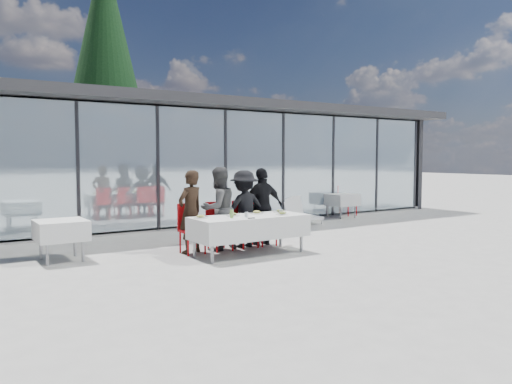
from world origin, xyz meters
TOP-DOWN VIEW (x-y plane):
  - ground at (0.00, 0.00)m, footprint 90.00×90.00m
  - pavilion at (2.00, 8.16)m, footprint 14.80×8.80m
  - dining_table at (-0.57, 0.27)m, footprint 2.26×0.96m
  - diner_a at (-1.46, 1.01)m, footprint 0.75×0.75m
  - diner_chair_a at (-1.46, 1.02)m, footprint 0.44×0.44m
  - diner_b at (-0.84, 1.01)m, footprint 0.95×0.95m
  - diner_chair_b at (-0.84, 1.02)m, footprint 0.44×0.44m
  - diner_c at (-0.23, 1.01)m, footprint 1.05×1.05m
  - diner_chair_c at (-0.23, 1.02)m, footprint 0.44×0.44m
  - diner_d at (0.23, 1.01)m, footprint 1.00×1.00m
  - diner_chair_d at (0.23, 1.02)m, footprint 0.44×0.44m
  - plate_a at (-1.53, 0.44)m, footprint 0.27×0.27m
  - plate_b at (-0.85, 0.42)m, footprint 0.27×0.27m
  - plate_c at (-0.26, 0.48)m, footprint 0.27×0.27m
  - plate_d at (0.26, 0.41)m, footprint 0.27×0.27m
  - plate_extra at (0.07, 0.06)m, footprint 0.27×0.27m
  - juice_bottle at (-1.03, 0.16)m, footprint 0.06×0.06m
  - drinking_glasses at (-0.33, 0.11)m, footprint 0.87×0.08m
  - folded_eyeglasses at (-0.76, -0.10)m, footprint 0.14×0.03m
  - spare_table_left at (-3.75, 1.63)m, footprint 0.86×0.86m
  - spare_table_right at (4.98, 3.68)m, footprint 0.86×0.86m
  - spare_chair_a at (5.54, 4.06)m, footprint 0.57×0.57m
  - spare_chair_b at (5.30, 4.17)m, footprint 0.53×0.53m
  - lounger at (3.24, 3.56)m, footprint 0.75×1.39m
  - conifer_tree at (0.50, 13.00)m, footprint 4.00×4.00m

SIDE VIEW (x-z plane):
  - ground at x=0.00m, z-range 0.00..0.00m
  - lounger at x=3.24m, z-range -0.10..0.62m
  - diner_chair_a at x=-1.46m, z-range 0.05..1.03m
  - diner_chair_b at x=-0.84m, z-range 0.05..1.03m
  - diner_chair_c at x=-0.23m, z-range 0.05..1.03m
  - diner_chair_d at x=0.23m, z-range 0.05..1.03m
  - spare_chair_a at x=5.54m, z-range 0.05..1.03m
  - spare_chair_b at x=5.30m, z-range 0.05..1.03m
  - dining_table at x=-0.57m, z-range 0.16..0.91m
  - spare_table_left at x=-3.75m, z-range 0.18..0.92m
  - spare_table_right at x=4.98m, z-range 0.18..0.92m
  - folded_eyeglasses at x=-0.76m, z-range 0.75..0.76m
  - plate_a at x=-1.53m, z-range 0.74..0.81m
  - plate_b at x=-0.85m, z-range 0.74..0.81m
  - plate_c at x=-0.26m, z-range 0.74..0.81m
  - plate_d at x=0.26m, z-range 0.74..0.81m
  - plate_extra at x=0.07m, z-range 0.74..0.81m
  - drinking_glasses at x=-0.33m, z-range 0.75..0.85m
  - diner_c at x=-0.23m, z-range 0.00..1.61m
  - diner_a at x=-1.46m, z-range 0.00..1.63m
  - diner_d at x=0.23m, z-range 0.00..1.65m
  - juice_bottle at x=-1.03m, z-range 0.75..0.91m
  - diner_b at x=-0.84m, z-range 0.00..1.68m
  - pavilion at x=2.00m, z-range 0.43..3.87m
  - conifer_tree at x=0.50m, z-range 0.74..11.24m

